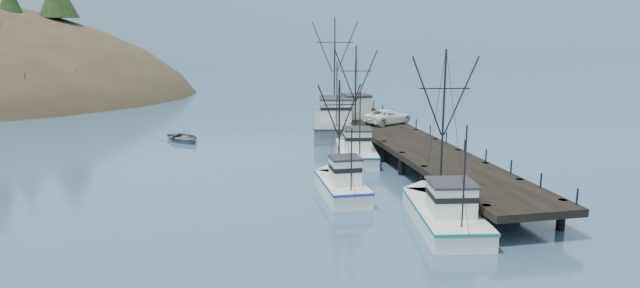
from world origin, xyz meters
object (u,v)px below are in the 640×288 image
Objects in this scene: motorboat at (183,141)px; pier at (410,143)px; work_vessel at (335,123)px; pier_shed at (356,106)px; trawler_near at (443,212)px; pickup_truck at (388,117)px; trawler_mid at (341,185)px; trawler_far at (356,151)px.

pier is at bearing -61.13° from motorboat.
motorboat is (-17.76, -1.41, -1.23)m from work_vessel.
pier is at bearing -83.85° from pier_shed.
pickup_truck is (5.12, 26.61, 1.98)m from trawler_near.
trawler_mid is 21.60m from pickup_truck.
pier is 25.65m from motorboat.
pier is 7.62× the size of pickup_truck.
motorboat is (-22.40, 4.70, -2.80)m from pickup_truck.
work_vessel reaches higher than trawler_mid.
trawler_mid is 0.81× the size of trawler_far.
work_vessel reaches higher than trawler_far.
work_vessel is (-3.73, 15.32, -0.46)m from pier.
pier_shed is 20.28m from motorboat.
work_vessel is at bearing 12.34° from pickup_truck.
pickup_truck is at bearing 62.04° from trawler_mid.
trawler_far is 2.06× the size of motorboat.
trawler_far is 13.80m from work_vessel.
trawler_near is 1.28× the size of trawler_mid.
pier_shed is (2.71, 31.33, 2.60)m from trawler_near.
work_vessel is 3.42m from pier_shed.
pier is 3.94× the size of trawler_far.
trawler_far is at bearing 162.22° from pier.
pickup_truck is at bearing 79.11° from trawler_near.
trawler_mid is at bearing -102.24° from work_vessel.
trawler_near reaches higher than motorboat.
pier_shed is at bearing 72.07° from trawler_mid.
pickup_truck reaches higher than motorboat.
trawler_mid is at bearing -133.14° from pier.
pier_shed is (-1.50, 13.93, 1.73)m from pier.
trawler_near is 1.04× the size of trawler_far.
pickup_truck is (2.41, -4.72, -0.62)m from pier_shed.
trawler_near is 2.14× the size of motorboat.
work_vessel is at bearing 103.68° from pier.
trawler_far is at bearing -64.85° from motorboat.
pier is 4.84× the size of trawler_mid.
pickup_truck is 23.06m from motorboat.
pier is 13.45m from trawler_mid.
trawler_near is at bearing -103.59° from pier.
pickup_truck is at bearing -62.94° from pier_shed.
trawler_near reaches higher than pier_shed.
trawler_mid is 26.72m from motorboat.
trawler_mid is 0.53× the size of work_vessel.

